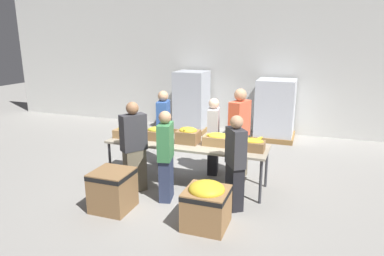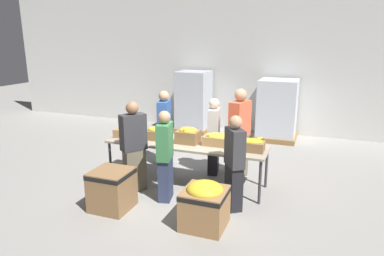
# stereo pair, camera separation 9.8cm
# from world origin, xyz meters

# --- Properties ---
(ground_plane) EXTENTS (30.00, 30.00, 0.00)m
(ground_plane) POSITION_xyz_m (0.00, 0.00, 0.00)
(ground_plane) COLOR gray
(wall_back) EXTENTS (16.00, 0.08, 4.00)m
(wall_back) POSITION_xyz_m (0.00, 4.29, 2.00)
(wall_back) COLOR silver
(wall_back) RESTS_ON ground_plane
(sorting_table) EXTENTS (3.00, 0.83, 0.81)m
(sorting_table) POSITION_xyz_m (0.00, 0.00, 0.76)
(sorting_table) COLOR #9E937F
(sorting_table) RESTS_ON ground_plane
(banana_box_0) EXTENTS (0.48, 0.34, 0.22)m
(banana_box_0) POSITION_xyz_m (-1.22, -0.02, 0.91)
(banana_box_0) COLOR #A37A4C
(banana_box_0) RESTS_ON sorting_table
(banana_box_1) EXTENTS (0.46, 0.30, 0.25)m
(banana_box_1) POSITION_xyz_m (-0.60, 0.03, 0.93)
(banana_box_1) COLOR olive
(banana_box_1) RESTS_ON sorting_table
(banana_box_2) EXTENTS (0.40, 0.34, 0.30)m
(banana_box_2) POSITION_xyz_m (0.02, 0.03, 0.96)
(banana_box_2) COLOR olive
(banana_box_2) RESTS_ON sorting_table
(banana_box_3) EXTENTS (0.50, 0.33, 0.23)m
(banana_box_3) POSITION_xyz_m (0.57, 0.08, 0.92)
(banana_box_3) COLOR #A37A4C
(banana_box_3) RESTS_ON sorting_table
(banana_box_4) EXTENTS (0.46, 0.31, 0.24)m
(banana_box_4) POSITION_xyz_m (1.21, -0.03, 0.92)
(banana_box_4) COLOR olive
(banana_box_4) RESTS_ON sorting_table
(volunteer_0) EXTENTS (0.30, 0.47, 1.63)m
(volunteer_0) POSITION_xyz_m (-0.81, 0.79, 0.81)
(volunteer_0) COLOR #2D3856
(volunteer_0) RESTS_ON ground_plane
(volunteer_1) EXTENTS (0.29, 0.45, 1.55)m
(volunteer_1) POSITION_xyz_m (-0.10, -0.73, 0.77)
(volunteer_1) COLOR #2D3856
(volunteer_1) RESTS_ON ground_plane
(volunteer_2) EXTENTS (0.37, 0.52, 1.77)m
(volunteer_2) POSITION_xyz_m (0.85, 0.64, 0.88)
(volunteer_2) COLOR #6B604C
(volunteer_2) RESTS_ON ground_plane
(volunteer_3) EXTENTS (0.40, 0.46, 1.55)m
(volunteer_3) POSITION_xyz_m (1.07, -0.65, 0.77)
(volunteer_3) COLOR black
(volunteer_3) RESTS_ON ground_plane
(volunteer_4) EXTENTS (0.28, 0.45, 1.55)m
(volunteer_4) POSITION_xyz_m (0.32, 0.68, 0.77)
(volunteer_4) COLOR black
(volunteer_4) RESTS_ON ground_plane
(volunteer_5) EXTENTS (0.43, 0.49, 1.64)m
(volunteer_5) POSITION_xyz_m (-0.76, -0.60, 0.81)
(volunteer_5) COLOR #6B604C
(volunteer_5) RESTS_ON ground_plane
(donation_bin_0) EXTENTS (0.60, 0.60, 0.65)m
(donation_bin_0) POSITION_xyz_m (-0.77, -1.34, 0.35)
(donation_bin_0) COLOR olive
(donation_bin_0) RESTS_ON ground_plane
(donation_bin_1) EXTENTS (0.62, 0.62, 0.69)m
(donation_bin_1) POSITION_xyz_m (0.81, -1.34, 0.37)
(donation_bin_1) COLOR olive
(donation_bin_1) RESTS_ON ground_plane
(pallet_stack_0) EXTENTS (0.96, 0.96, 1.77)m
(pallet_stack_0) POSITION_xyz_m (-1.20, 3.68, 0.87)
(pallet_stack_0) COLOR olive
(pallet_stack_0) RESTS_ON ground_plane
(pallet_stack_1) EXTENTS (1.08, 1.08, 1.63)m
(pallet_stack_1) POSITION_xyz_m (1.22, 3.66, 0.80)
(pallet_stack_1) COLOR olive
(pallet_stack_1) RESTS_ON ground_plane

